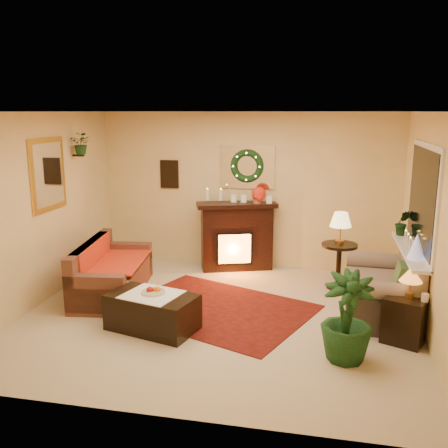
% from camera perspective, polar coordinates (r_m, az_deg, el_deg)
% --- Properties ---
extents(floor, '(5.00, 5.00, 0.00)m').
position_cam_1_polar(floor, '(6.61, -0.63, -10.44)').
color(floor, beige).
rests_on(floor, ground).
extents(ceiling, '(5.00, 5.00, 0.00)m').
position_cam_1_polar(ceiling, '(6.08, -0.69, 12.73)').
color(ceiling, white).
rests_on(ceiling, ground).
extents(wall_back, '(5.00, 5.00, 0.00)m').
position_cam_1_polar(wall_back, '(8.39, 2.66, 3.81)').
color(wall_back, '#EFD88C').
rests_on(wall_back, ground).
extents(wall_front, '(5.00, 5.00, 0.00)m').
position_cam_1_polar(wall_front, '(4.12, -7.44, -5.80)').
color(wall_front, '#EFD88C').
rests_on(wall_front, ground).
extents(wall_left, '(4.50, 4.50, 0.00)m').
position_cam_1_polar(wall_left, '(7.17, -20.57, 1.47)').
color(wall_left, '#EFD88C').
rests_on(wall_left, ground).
extents(wall_right, '(4.50, 4.50, 0.00)m').
position_cam_1_polar(wall_right, '(6.19, 22.57, -0.39)').
color(wall_right, '#EFD88C').
rests_on(wall_right, ground).
extents(area_rug, '(2.89, 2.55, 0.01)m').
position_cam_1_polar(area_rug, '(6.81, -0.95, -9.65)').
color(area_rug, '#501812').
rests_on(area_rug, floor).
extents(sofa, '(1.03, 1.87, 0.77)m').
position_cam_1_polar(sofa, '(7.41, -12.62, -4.61)').
color(sofa, '#472F17').
rests_on(sofa, floor).
extents(red_throw, '(0.84, 1.36, 0.02)m').
position_cam_1_polar(red_throw, '(7.53, -12.38, -4.12)').
color(red_throw, '#D04D28').
rests_on(red_throw, sofa).
extents(fireplace, '(1.22, 0.73, 1.07)m').
position_cam_1_polar(fireplace, '(8.34, 1.46, -1.50)').
color(fireplace, '#351F16').
rests_on(fireplace, floor).
extents(poinsettia, '(0.23, 0.23, 0.23)m').
position_cam_1_polar(poinsettia, '(8.10, 4.00, 3.47)').
color(poinsettia, red).
rests_on(poinsettia, fireplace).
extents(mantel_candle_a, '(0.06, 0.06, 0.19)m').
position_cam_1_polar(mantel_candle_a, '(8.24, -1.91, 3.37)').
color(mantel_candle_a, white).
rests_on(mantel_candle_a, fireplace).
extents(mantel_candle_b, '(0.06, 0.06, 0.19)m').
position_cam_1_polar(mantel_candle_b, '(8.21, -0.36, 3.34)').
color(mantel_candle_b, silver).
rests_on(mantel_candle_b, fireplace).
extents(mantel_mirror, '(0.92, 0.02, 0.72)m').
position_cam_1_polar(mantel_mirror, '(8.32, 2.66, 6.51)').
color(mantel_mirror, white).
rests_on(mantel_mirror, wall_back).
extents(wreath, '(0.55, 0.11, 0.55)m').
position_cam_1_polar(wreath, '(8.27, 2.62, 6.62)').
color(wreath, '#194719').
rests_on(wreath, wall_back).
extents(wall_art, '(0.32, 0.03, 0.48)m').
position_cam_1_polar(wall_art, '(8.65, -6.26, 5.69)').
color(wall_art, '#381E11').
rests_on(wall_art, wall_back).
extents(gold_mirror, '(0.03, 0.84, 1.00)m').
position_cam_1_polar(gold_mirror, '(7.34, -19.48, 5.36)').
color(gold_mirror, gold).
rests_on(gold_mirror, wall_left).
extents(hanging_plant, '(0.33, 0.28, 0.36)m').
position_cam_1_polar(hanging_plant, '(7.90, -15.91, 7.68)').
color(hanging_plant, '#194719').
rests_on(hanging_plant, wall_left).
extents(loveseat, '(0.93, 1.55, 0.88)m').
position_cam_1_polar(loveseat, '(6.84, 17.54, -6.47)').
color(loveseat, gray).
rests_on(loveseat, floor).
extents(window_frame, '(0.03, 1.86, 1.36)m').
position_cam_1_polar(window_frame, '(6.67, 21.79, 2.76)').
color(window_frame, white).
rests_on(window_frame, wall_right).
extents(window_glass, '(0.02, 1.70, 1.22)m').
position_cam_1_polar(window_glass, '(6.67, 21.66, 2.77)').
color(window_glass, black).
rests_on(window_glass, wall_right).
extents(window_sill, '(0.22, 1.86, 0.04)m').
position_cam_1_polar(window_sill, '(6.80, 20.44, -2.84)').
color(window_sill, white).
rests_on(window_sill, wall_right).
extents(mini_tree, '(0.21, 0.21, 0.32)m').
position_cam_1_polar(mini_tree, '(6.33, 21.15, -2.43)').
color(mini_tree, silver).
rests_on(mini_tree, window_sill).
extents(sill_plant, '(0.26, 0.21, 0.47)m').
position_cam_1_polar(sill_plant, '(7.44, 19.73, 0.23)').
color(sill_plant, black).
rests_on(sill_plant, window_sill).
extents(side_table_round, '(0.66, 0.66, 0.69)m').
position_cam_1_polar(side_table_round, '(7.68, 12.94, -4.84)').
color(side_table_round, '#3E2A1A').
rests_on(side_table_round, floor).
extents(lamp_cream, '(0.32, 0.32, 0.49)m').
position_cam_1_polar(lamp_cream, '(7.55, 13.14, -0.78)').
color(lamp_cream, '#E2CD7C').
rests_on(lamp_cream, side_table_round).
extents(end_table_square, '(0.58, 0.58, 0.54)m').
position_cam_1_polar(end_table_square, '(6.20, 20.00, -10.18)').
color(end_table_square, '#3E180D').
rests_on(end_table_square, floor).
extents(lamp_tiffany, '(0.26, 0.26, 0.38)m').
position_cam_1_polar(lamp_tiffany, '(6.04, 20.55, -6.01)').
color(lamp_tiffany, orange).
rests_on(lamp_tiffany, end_table_square).
extents(coffee_table, '(1.17, 0.84, 0.45)m').
position_cam_1_polar(coffee_table, '(6.21, -8.17, -10.04)').
color(coffee_table, '#3C2116').
rests_on(coffee_table, floor).
extents(fruit_bowl, '(0.28, 0.28, 0.07)m').
position_cam_1_polar(fruit_bowl, '(6.15, -8.07, -7.87)').
color(fruit_bowl, beige).
rests_on(fruit_bowl, coffee_table).
extents(floor_palm, '(1.79, 1.79, 2.91)m').
position_cam_1_polar(floor_palm, '(5.51, 13.86, -10.66)').
color(floor_palm, '#164B15').
rests_on(floor_palm, floor).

